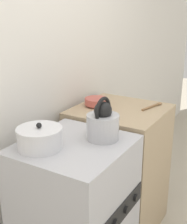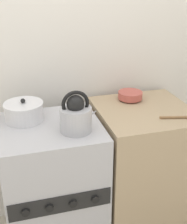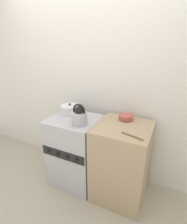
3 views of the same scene
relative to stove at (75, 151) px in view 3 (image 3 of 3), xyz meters
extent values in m
plane|color=#B2A893|center=(0.00, -0.27, -0.45)|extent=(12.00, 12.00, 0.00)
cube|color=silver|center=(0.00, 0.40, 0.80)|extent=(7.00, 0.06, 2.50)
cube|color=#B2B2B7|center=(0.00, 0.00, 0.00)|extent=(0.59, 0.54, 0.91)
cube|color=black|center=(0.00, -0.27, 0.11)|extent=(0.56, 0.01, 0.11)
cylinder|color=black|center=(-0.19, -0.28, 0.11)|extent=(0.04, 0.02, 0.04)
cylinder|color=black|center=(-0.06, -0.28, 0.11)|extent=(0.04, 0.02, 0.04)
cylinder|color=black|center=(0.06, -0.28, 0.11)|extent=(0.04, 0.02, 0.04)
cylinder|color=black|center=(0.19, -0.28, 0.11)|extent=(0.04, 0.02, 0.04)
cube|color=tan|center=(0.60, 0.03, 0.01)|extent=(0.59, 0.60, 0.93)
cylinder|color=#B2B2B7|center=(0.13, -0.10, 0.52)|extent=(0.18, 0.18, 0.14)
sphere|color=black|center=(0.13, -0.10, 0.61)|extent=(0.10, 0.10, 0.10)
torus|color=black|center=(0.13, -0.10, 0.61)|extent=(0.15, 0.02, 0.15)
cone|color=#B2B2B7|center=(0.22, -0.10, 0.54)|extent=(0.09, 0.04, 0.07)
cylinder|color=silver|center=(-0.13, 0.12, 0.50)|extent=(0.22, 0.22, 0.09)
cylinder|color=silver|center=(-0.13, 0.12, 0.55)|extent=(0.23, 0.23, 0.01)
sphere|color=black|center=(-0.13, 0.12, 0.58)|extent=(0.03, 0.03, 0.03)
cylinder|color=#B75147|center=(0.57, 0.20, 0.48)|extent=(0.07, 0.07, 0.01)
cylinder|color=#B75147|center=(0.57, 0.20, 0.51)|extent=(0.16, 0.16, 0.05)
cylinder|color=olive|center=(0.71, -0.14, 0.48)|extent=(0.18, 0.06, 0.02)
ellipsoid|color=olive|center=(0.82, -0.17, 0.48)|extent=(0.06, 0.04, 0.02)
camera|label=1|loc=(-1.23, -0.85, 1.13)|focal=50.00mm
camera|label=2|loc=(-0.19, -1.60, 1.26)|focal=50.00mm
camera|label=3|loc=(1.04, -1.60, 1.30)|focal=28.00mm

